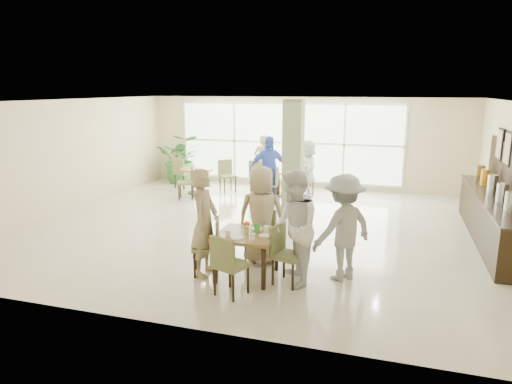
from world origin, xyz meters
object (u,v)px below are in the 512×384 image
(round_table_right, at_px, (278,176))
(adult_standing, at_px, (264,162))
(potted_plant, at_px, (181,158))
(teen_far, at_px, (262,215))
(main_table, at_px, (247,239))
(teen_left, at_px, (204,223))
(buffet_counter, at_px, (492,215))
(adult_a, at_px, (268,170))
(teen_standing, at_px, (343,227))
(adult_b, at_px, (307,169))
(round_table_left, at_px, (197,175))
(teen_right, at_px, (294,229))

(round_table_right, distance_m, adult_standing, 0.99)
(potted_plant, distance_m, teen_far, 7.53)
(main_table, height_order, teen_left, teen_left)
(buffet_counter, xyz_separation_m, adult_a, (-5.21, 1.77, 0.36))
(teen_left, distance_m, teen_standing, 2.26)
(adult_b, bearing_deg, round_table_left, -92.30)
(teen_far, xyz_separation_m, adult_standing, (-1.65, 5.87, -0.03))
(buffet_counter, height_order, adult_standing, buffet_counter)
(potted_plant, distance_m, adult_b, 4.47)
(teen_left, bearing_deg, round_table_left, 23.59)
(potted_plant, height_order, adult_standing, adult_standing)
(teen_left, distance_m, teen_right, 1.50)
(round_table_right, distance_m, adult_a, 0.99)
(round_table_left, xyz_separation_m, teen_right, (4.11, -5.51, 0.37))
(main_table, bearing_deg, potted_plant, 123.55)
(main_table, xyz_separation_m, adult_a, (-1.00, 4.96, 0.25))
(round_table_left, distance_m, teen_right, 6.88)
(round_table_right, bearing_deg, buffet_counter, -27.57)
(buffet_counter, xyz_separation_m, adult_standing, (-5.81, 3.39, 0.29))
(adult_b, bearing_deg, teen_left, -14.34)
(potted_plant, relative_size, adult_a, 0.89)
(potted_plant, bearing_deg, adult_standing, -3.13)
(adult_b, bearing_deg, adult_a, -55.77)
(round_table_left, relative_size, buffet_counter, 0.21)
(teen_standing, bearing_deg, adult_a, -108.94)
(round_table_right, distance_m, teen_left, 5.99)
(potted_plant, bearing_deg, adult_b, -12.21)
(teen_far, height_order, teen_right, teen_right)
(adult_a, height_order, adult_b, adult_a)
(adult_a, distance_m, adult_b, 1.23)
(buffet_counter, distance_m, potted_plant, 9.38)
(potted_plant, distance_m, adult_a, 3.90)
(buffet_counter, height_order, potted_plant, buffet_counter)
(round_table_right, height_order, teen_far, teen_far)
(teen_far, height_order, adult_b, teen_far)
(round_table_right, bearing_deg, main_table, -80.73)
(teen_right, bearing_deg, round_table_left, -166.30)
(round_table_left, xyz_separation_m, teen_standing, (4.83, -5.06, 0.32))
(adult_a, xyz_separation_m, adult_b, (0.90, 0.83, -0.08))
(buffet_counter, height_order, teen_standing, buffet_counter)
(adult_standing, bearing_deg, main_table, 97.41)
(teen_far, xyz_separation_m, adult_b, (-0.15, 5.08, -0.04))
(round_table_right, xyz_separation_m, teen_far, (1.01, -5.17, 0.30))
(adult_b, bearing_deg, buffet_counter, 50.37)
(potted_plant, bearing_deg, adult_a, -27.15)
(buffet_counter, xyz_separation_m, teen_left, (-4.91, -3.28, 0.35))
(teen_left, relative_size, adult_standing, 1.07)
(teen_far, height_order, adult_a, adult_a)
(round_table_left, bearing_deg, potted_plant, 131.71)
(main_table, relative_size, adult_a, 0.53)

